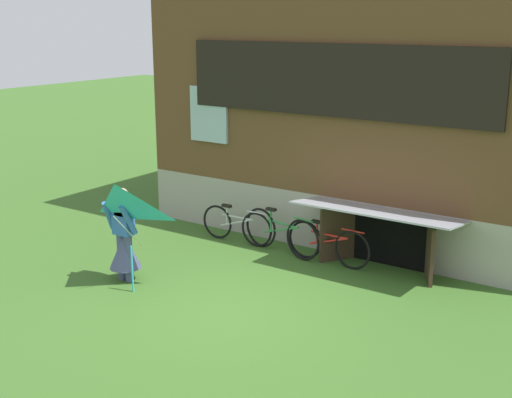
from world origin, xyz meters
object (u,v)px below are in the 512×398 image
Objects in this scene: kite at (116,213)px; bicycle_red at (328,244)px; bicycle_green at (281,233)px; bicycle_silver at (237,225)px; person at (124,242)px.

bicycle_red is (2.00, 3.11, -0.99)m from kite.
bicycle_green is at bearing 71.76° from kite.
bicycle_silver is at bearing 90.30° from kite.
kite reaches higher than bicycle_green.
bicycle_green is 1.12× the size of bicycle_silver.
kite is 1.09× the size of bicycle_silver.
person reaches higher than bicycle_green.
bicycle_red is at bearing 57.28° from kite.
bicycle_silver is at bearing -172.03° from bicycle_green.
bicycle_green is 1.04m from bicycle_silver.
kite is 1.05× the size of bicycle_red.
bicycle_red reaches higher than bicycle_silver.
bicycle_green is (1.02, 3.10, -0.96)m from kite.
kite is at bearing -72.67° from person.
kite reaches higher than bicycle_silver.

